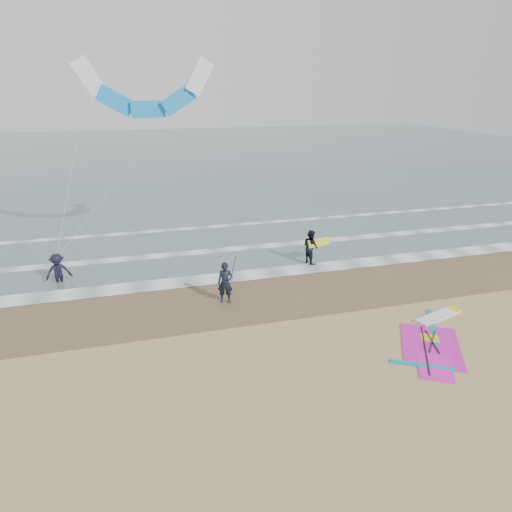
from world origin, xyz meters
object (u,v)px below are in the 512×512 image
object	(u,v)px
person_wading	(57,265)
person_walking	(311,247)
windsurf_rig	(434,337)
person_standing	(225,283)
surf_kite	(147,93)

from	to	relation	value
person_wading	person_walking	bearing A→B (deg)	-15.47
person_walking	person_wading	xyz separation A→B (m)	(-11.97, 0.72, 0.01)
windsurf_rig	person_standing	world-z (taller)	person_standing
person_walking	person_wading	distance (m)	12.00
person_walking	person_wading	world-z (taller)	person_wading
person_standing	person_wading	bearing A→B (deg)	168.59
windsurf_rig	surf_kite	size ratio (longest dim) A/B	0.55
person_standing	person_walking	bearing A→B (deg)	51.05
windsurf_rig	person_walking	distance (m)	8.27
person_standing	surf_kite	world-z (taller)	surf_kite
person_standing	surf_kite	distance (m)	10.13
person_standing	surf_kite	bearing A→B (deg)	126.78
person_standing	surf_kite	xyz separation A→B (m)	(-2.22, 6.72, 7.25)
windsurf_rig	person_standing	size ratio (longest dim) A/B	2.69
person_standing	person_walking	xyz separation A→B (m)	(5.07, 3.24, -0.00)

